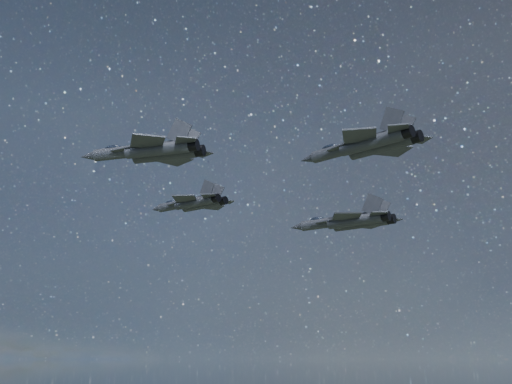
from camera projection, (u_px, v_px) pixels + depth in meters
The scene contains 4 objects.
jet_lead at pixel (193, 203), 97.21m from camera, with size 16.20×11.40×4.09m.
jet_left at pixel (349, 221), 84.09m from camera, with size 16.84×11.80×4.25m.
jet_right at pixel (151, 151), 70.04m from camera, with size 16.38×10.80×4.19m.
jet_slot at pixel (367, 145), 67.72m from camera, with size 16.46×11.66×4.18m.
Camera 1 is at (48.67, -60.21, 135.20)m, focal length 42.00 mm.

